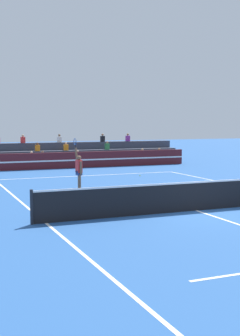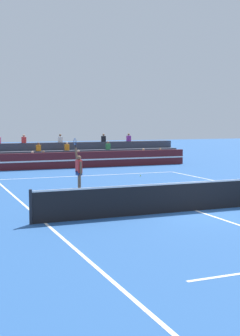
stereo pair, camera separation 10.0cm
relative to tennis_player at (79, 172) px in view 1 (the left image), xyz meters
name	(u,v)px [view 1 (the left image)]	position (x,y,z in m)	size (l,w,h in m)	color
ground_plane	(196,211)	(2.72, -5.34, -0.99)	(120.00, 120.00, 0.00)	#285699
court_lines	(196,210)	(2.72, -5.34, -0.98)	(11.10, 23.90, 0.01)	white
tennis_net	(196,196)	(2.72, -5.34, -0.44)	(12.00, 0.10, 1.10)	black
sponsor_banner_wall	(67,160)	(2.72, 11.37, -0.44)	(18.00, 0.26, 1.10)	#51191E
bleacher_stand	(57,156)	(2.70, 13.91, -0.34)	(18.99, 2.85, 2.28)	#383D4C
tennis_player	(79,172)	(0.00, 0.00, 0.00)	(0.33, 0.95, 2.49)	brown
tennis_ball	(140,175)	(5.39, 5.19, -0.95)	(0.07, 0.07, 0.07)	#C6DB33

